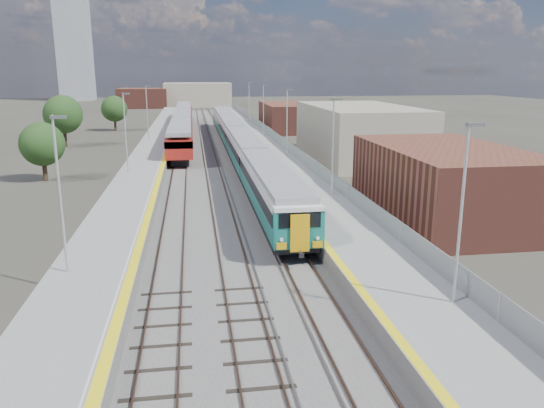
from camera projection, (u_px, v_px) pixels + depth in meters
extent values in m
plane|color=#47443A|center=(225.00, 155.00, 67.59)|extent=(320.00, 320.00, 0.00)
cube|color=#565451|center=(207.00, 153.00, 69.66)|extent=(10.50, 155.00, 0.06)
cube|color=#4C3323|center=(228.00, 149.00, 72.47)|extent=(0.07, 160.00, 0.14)
cube|color=#4C3323|center=(239.00, 149.00, 72.68)|extent=(0.07, 160.00, 0.14)
cube|color=#4C3323|center=(202.00, 149.00, 71.97)|extent=(0.07, 160.00, 0.14)
cube|color=#4C3323|center=(213.00, 149.00, 72.18)|extent=(0.07, 160.00, 0.14)
cube|color=#4C3323|center=(176.00, 150.00, 71.47)|extent=(0.07, 160.00, 0.14)
cube|color=#4C3323|center=(187.00, 150.00, 71.67)|extent=(0.07, 160.00, 0.14)
cube|color=gray|center=(226.00, 149.00, 72.43)|extent=(0.08, 160.00, 0.10)
cube|color=gray|center=(216.00, 149.00, 72.23)|extent=(0.08, 160.00, 0.10)
cube|color=slate|center=(263.00, 148.00, 70.62)|extent=(4.70, 155.00, 1.00)
cube|color=gray|center=(263.00, 144.00, 70.50)|extent=(4.70, 155.00, 0.03)
cube|color=yellow|center=(247.00, 144.00, 70.19)|extent=(0.40, 155.00, 0.01)
cube|color=gray|center=(279.00, 139.00, 70.67)|extent=(0.06, 155.00, 1.20)
cylinder|color=#9EA0A3|center=(461.00, 216.00, 21.34)|extent=(0.12, 0.12, 7.50)
cube|color=#4C4C4F|center=(475.00, 125.00, 20.49)|extent=(0.70, 0.18, 0.14)
cylinder|color=#9EA0A3|center=(333.00, 147.00, 40.52)|extent=(0.12, 0.12, 7.50)
cube|color=#4C4C4F|center=(337.00, 99.00, 39.67)|extent=(0.70, 0.18, 0.14)
cylinder|color=#9EA0A3|center=(287.00, 123.00, 59.71)|extent=(0.12, 0.12, 7.50)
cube|color=#4C4C4F|center=(289.00, 90.00, 58.85)|extent=(0.70, 0.18, 0.14)
cylinder|color=#9EA0A3|center=(263.00, 110.00, 78.89)|extent=(0.12, 0.12, 7.50)
cube|color=#4C4C4F|center=(265.00, 85.00, 78.04)|extent=(0.70, 0.18, 0.14)
cylinder|color=#9EA0A3|center=(249.00, 103.00, 98.07)|extent=(0.12, 0.12, 7.50)
cube|color=#4C4C4F|center=(250.00, 83.00, 97.22)|extent=(0.70, 0.18, 0.14)
cube|color=slate|center=(154.00, 150.00, 68.57)|extent=(4.30, 155.00, 1.00)
cube|color=gray|center=(153.00, 146.00, 68.44)|extent=(4.30, 155.00, 0.03)
cube|color=yellow|center=(168.00, 146.00, 68.71)|extent=(0.45, 155.00, 0.01)
cube|color=silver|center=(166.00, 146.00, 68.66)|extent=(0.08, 155.00, 0.01)
cylinder|color=#9EA0A3|center=(60.00, 196.00, 24.68)|extent=(0.12, 0.12, 7.50)
cube|color=#4C4C4F|center=(58.00, 117.00, 23.82)|extent=(0.70, 0.18, 0.14)
cylinder|color=#9EA0A3|center=(126.00, 133.00, 49.62)|extent=(0.12, 0.12, 7.50)
cube|color=#4C4C4F|center=(126.00, 94.00, 48.76)|extent=(0.70, 0.18, 0.14)
cylinder|color=#9EA0A3|center=(147.00, 113.00, 74.55)|extent=(0.12, 0.12, 7.50)
cube|color=#4C4C4F|center=(147.00, 86.00, 73.70)|extent=(0.70, 0.18, 0.14)
cube|color=brown|center=(446.00, 183.00, 38.28)|extent=(9.00, 16.00, 5.20)
cube|color=#A19481|center=(359.00, 133.00, 64.32)|extent=(11.00, 22.00, 6.40)
cube|color=brown|center=(287.00, 117.00, 95.73)|extent=(8.00, 18.00, 4.80)
cube|color=#A19481|center=(198.00, 95.00, 162.37)|extent=(20.00, 14.00, 7.00)
cube|color=brown|center=(143.00, 98.00, 155.44)|extent=(14.00, 12.00, 5.60)
cube|color=gray|center=(74.00, 44.00, 190.54)|extent=(11.00, 11.00, 40.00)
cube|color=black|center=(272.00, 207.00, 38.39)|extent=(2.69, 19.27, 0.45)
cube|color=#115A55|center=(272.00, 196.00, 38.20)|extent=(2.79, 19.27, 1.13)
cube|color=black|center=(272.00, 184.00, 37.98)|extent=(2.85, 19.27, 0.77)
cube|color=silver|center=(272.00, 176.00, 37.83)|extent=(2.79, 19.27, 0.47)
cube|color=gray|center=(272.00, 170.00, 37.73)|extent=(2.47, 19.27, 0.40)
cube|color=black|center=(245.00, 162.00, 57.36)|extent=(2.69, 19.27, 0.45)
cube|color=#115A55|center=(245.00, 155.00, 57.17)|extent=(2.79, 19.27, 1.13)
cube|color=black|center=(245.00, 147.00, 56.95)|extent=(2.85, 19.27, 0.77)
cube|color=silver|center=(244.00, 141.00, 56.80)|extent=(2.79, 19.27, 0.47)
cube|color=gray|center=(244.00, 137.00, 56.70)|extent=(2.47, 19.27, 0.40)
cube|color=black|center=(231.00, 140.00, 76.33)|extent=(2.69, 19.27, 0.45)
cube|color=#115A55|center=(231.00, 134.00, 76.14)|extent=(2.79, 19.27, 1.13)
cube|color=black|center=(231.00, 128.00, 75.92)|extent=(2.85, 19.27, 0.77)
cube|color=silver|center=(231.00, 124.00, 75.77)|extent=(2.79, 19.27, 0.47)
cube|color=gray|center=(231.00, 121.00, 75.67)|extent=(2.47, 19.27, 0.40)
cube|color=black|center=(223.00, 126.00, 95.30)|extent=(2.69, 19.27, 0.45)
cube|color=#115A55|center=(223.00, 122.00, 95.10)|extent=(2.79, 19.27, 1.13)
cube|color=black|center=(223.00, 117.00, 94.89)|extent=(2.85, 19.27, 0.77)
cube|color=silver|center=(223.00, 113.00, 94.74)|extent=(2.79, 19.27, 0.47)
cube|color=gray|center=(223.00, 111.00, 94.64)|extent=(2.47, 19.27, 0.40)
cube|color=#115A55|center=(299.00, 229.00, 28.61)|extent=(2.77, 0.59, 2.08)
cube|color=black|center=(300.00, 220.00, 28.17)|extent=(2.27, 0.06, 0.79)
cube|color=#D4980D|center=(300.00, 233.00, 28.28)|extent=(1.04, 0.10, 2.08)
cube|color=black|center=(181.00, 152.00, 66.88)|extent=(2.04, 17.34, 0.71)
cube|color=maroon|center=(181.00, 139.00, 66.47)|extent=(3.01, 20.40, 2.15)
cube|color=black|center=(180.00, 134.00, 66.34)|extent=(3.07, 20.40, 0.75)
cube|color=gray|center=(180.00, 126.00, 66.08)|extent=(2.68, 20.40, 0.43)
cube|color=black|center=(183.00, 134.00, 86.92)|extent=(2.04, 17.34, 0.71)
cube|color=maroon|center=(183.00, 123.00, 86.51)|extent=(3.01, 20.40, 2.15)
cube|color=black|center=(183.00, 120.00, 86.38)|extent=(3.07, 20.40, 0.75)
cube|color=gray|center=(182.00, 113.00, 86.12)|extent=(2.68, 20.40, 0.43)
cube|color=black|center=(185.00, 122.00, 106.97)|extent=(2.04, 17.34, 0.71)
cube|color=maroon|center=(184.00, 113.00, 106.55)|extent=(3.01, 20.40, 2.15)
cube|color=black|center=(184.00, 111.00, 106.42)|extent=(3.07, 20.40, 0.75)
cube|color=gray|center=(184.00, 105.00, 106.16)|extent=(2.68, 20.40, 0.43)
cylinder|color=#382619|center=(45.00, 171.00, 51.63)|extent=(0.44, 0.44, 2.00)
sphere|color=#1C3C17|center=(42.00, 144.00, 50.99)|extent=(4.23, 4.23, 4.23)
cylinder|color=#382619|center=(65.00, 138.00, 74.86)|extent=(0.44, 0.44, 2.53)
sphere|color=#1C3C17|center=(63.00, 114.00, 74.06)|extent=(5.34, 5.34, 5.34)
cylinder|color=#382619|center=(115.00, 125.00, 95.10)|extent=(0.44, 0.44, 2.18)
sphere|color=#1C3C17|center=(114.00, 109.00, 94.40)|extent=(4.60, 4.60, 4.60)
cylinder|color=#382619|center=(335.00, 127.00, 91.73)|extent=(0.44, 0.44, 2.08)
sphere|color=#1C3C17|center=(335.00, 111.00, 91.07)|extent=(4.39, 4.39, 4.39)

